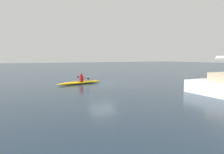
% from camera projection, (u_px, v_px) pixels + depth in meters
% --- Properties ---
extents(ground_plane, '(160.00, 160.00, 0.00)m').
position_uv_depth(ground_plane, '(103.00, 84.00, 18.03)').
color(ground_plane, '#1E2D3D').
extents(kayak, '(4.44, 1.56, 0.26)m').
position_uv_depth(kayak, '(80.00, 83.00, 17.95)').
color(kayak, '#EAB214').
rests_on(kayak, ground).
extents(kayaker, '(0.64, 2.29, 0.73)m').
position_uv_depth(kayaker, '(81.00, 78.00, 18.01)').
color(kayaker, red).
rests_on(kayaker, kayak).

